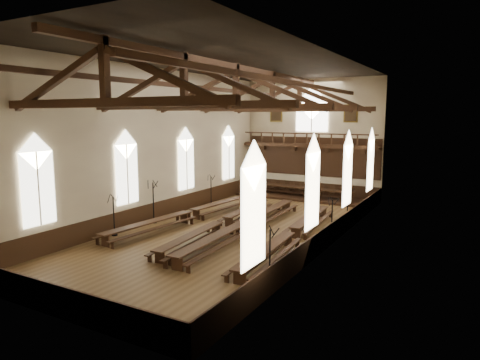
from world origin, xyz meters
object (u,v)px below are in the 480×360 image
(refectory_row_d, at_px, (291,233))
(refectory_row_b, at_px, (222,222))
(candelabrum_right_near, at_px, (270,268))
(refectory_row_c, at_px, (245,225))
(candelabrum_left_far, at_px, (211,195))
(candelabrum_left_near, at_px, (114,223))
(high_table, at_px, (303,189))
(candelabrum_left_mid, at_px, (154,210))
(dais, at_px, (303,198))
(candelabrum_right_mid, at_px, (332,225))
(candelabrum_right_far, at_px, (347,213))
(refectory_row_a, at_px, (191,213))

(refectory_row_d, bearing_deg, refectory_row_b, 176.41)
(refectory_row_d, relative_size, candelabrum_right_near, 5.53)
(refectory_row_c, relative_size, candelabrum_left_far, 6.15)
(refectory_row_c, bearing_deg, candelabrum_left_near, -147.37)
(high_table, relative_size, candelabrum_left_mid, 3.08)
(refectory_row_c, height_order, dais, refectory_row_c)
(refectory_row_d, xyz_separation_m, candelabrum_right_mid, (1.64, 2.05, 0.19))
(refectory_row_d, bearing_deg, candelabrum_right_far, 72.90)
(high_table, xyz_separation_m, candelabrum_right_near, (5.64, -18.29, -0.10))
(candelabrum_right_near, bearing_deg, candelabrum_left_far, 131.39)
(candelabrum_left_near, distance_m, candelabrum_right_near, 11.35)
(candelabrum_left_near, bearing_deg, dais, 71.09)
(candelabrum_right_far, bearing_deg, candelabrum_right_mid, -90.00)
(dais, relative_size, candelabrum_right_near, 4.50)
(refectory_row_b, distance_m, candelabrum_right_near, 9.02)
(refectory_row_a, relative_size, candelabrum_left_far, 6.11)
(dais, height_order, candelabrum_right_near, candelabrum_right_near)
(candelabrum_right_near, bearing_deg, candelabrum_right_far, 90.00)
(candelabrum_left_near, xyz_separation_m, candelabrum_right_near, (11.10, -2.35, 0.03))
(refectory_row_a, height_order, candelabrum_right_mid, candelabrum_right_mid)
(refectory_row_a, relative_size, candelabrum_right_mid, 6.20)
(high_table, xyz_separation_m, candelabrum_left_near, (-5.46, -15.94, -0.13))
(dais, distance_m, candelabrum_right_far, 8.84)
(refectory_row_b, height_order, candelabrum_left_far, candelabrum_left_far)
(candelabrum_left_far, height_order, candelabrum_right_mid, candelabrum_left_far)
(candelabrum_right_far, bearing_deg, refectory_row_d, -107.10)
(refectory_row_b, height_order, refectory_row_c, refectory_row_c)
(high_table, bearing_deg, candelabrum_right_mid, -60.71)
(refectory_row_a, height_order, refectory_row_c, refectory_row_c)
(candelabrum_left_near, bearing_deg, refectory_row_d, 22.09)
(candelabrum_right_far, bearing_deg, refectory_row_a, -155.76)
(candelabrum_right_near, xyz_separation_m, candelabrum_right_mid, (-0.00, 8.24, -0.06))
(high_table, height_order, candelabrum_right_far, candelabrum_right_far)
(refectory_row_a, height_order, candelabrum_left_near, candelabrum_left_near)
(dais, bearing_deg, refectory_row_b, -93.10)
(refectory_row_c, relative_size, candelabrum_right_mid, 6.24)
(dais, relative_size, candelabrum_right_mid, 4.91)
(refectory_row_d, height_order, high_table, high_table)
(high_table, height_order, candelabrum_left_near, candelabrum_left_near)
(candelabrum_right_near, bearing_deg, candelabrum_left_near, 168.06)
(dais, bearing_deg, candelabrum_left_mid, -113.62)
(candelabrum_left_near, relative_size, candelabrum_right_near, 0.96)
(dais, distance_m, high_table, 0.78)
(high_table, bearing_deg, dais, 90.00)
(candelabrum_left_far, distance_m, candelabrum_right_mid, 11.92)
(refectory_row_c, relative_size, refectory_row_d, 1.03)
(refectory_row_c, distance_m, refectory_row_d, 3.08)
(refectory_row_b, xyz_separation_m, candelabrum_left_mid, (-4.82, -0.68, 0.36))
(refectory_row_b, distance_m, candelabrum_left_mid, 4.88)
(candelabrum_right_near, distance_m, candelabrum_right_far, 11.52)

